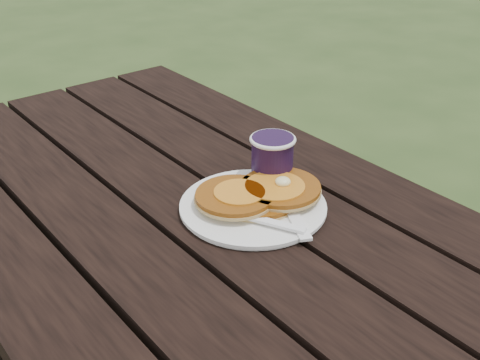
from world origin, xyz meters
TOP-DOWN VIEW (x-y plane):
  - plate at (0.08, 0.13)m, footprint 0.28×0.28m
  - pancake_stack at (0.09, 0.14)m, footprint 0.22×0.17m
  - knife at (0.11, 0.08)m, footprint 0.10×0.17m
  - fork at (0.06, 0.06)m, footprint 0.10×0.16m
  - coffee_cup at (0.17, 0.19)m, footprint 0.08×0.08m

SIDE VIEW (x-z plane):
  - plate at x=0.08m, z-range 0.75..0.76m
  - knife at x=0.11m, z-range 0.76..0.76m
  - fork at x=0.06m, z-range 0.77..0.77m
  - pancake_stack at x=0.09m, z-range 0.76..0.79m
  - coffee_cup at x=0.17m, z-range 0.76..0.85m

